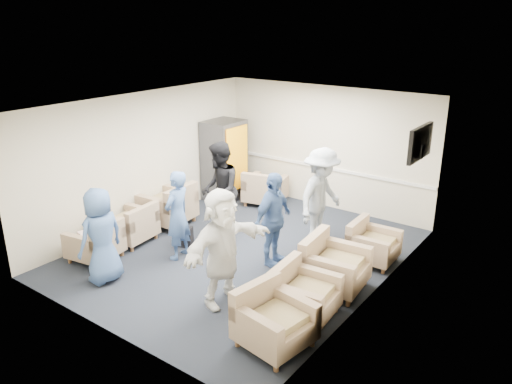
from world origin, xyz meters
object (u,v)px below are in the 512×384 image
Objects in this scene: armchair_right_midfar at (332,267)px; vending_machine at (225,160)px; armchair_left_near at (97,244)px; armchair_corner at (264,190)px; person_mid_right at (273,220)px; person_front_right at (222,247)px; person_front_left at (101,236)px; armchair_right_midnear at (302,295)px; person_back_right at (321,197)px; armchair_left_mid at (132,226)px; armchair_left_far at (170,207)px; armchair_right_far at (371,245)px; armchair_right_near at (272,322)px; person_mid_left at (177,215)px; person_back_left at (220,190)px.

vending_machine is (-3.99, 2.21, 0.57)m from armchair_right_midfar.
vending_machine is (-0.22, 3.78, 0.62)m from armchair_left_near.
person_mid_right is (1.80, -2.29, 0.49)m from armchair_corner.
armchair_right_midfar is 0.55× the size of person_front_right.
armchair_left_near is 0.93m from person_front_left.
person_back_right is at bearing 18.93° from armchair_right_midnear.
armchair_left_far is at bearing 176.77° from armchair_left_mid.
armchair_right_midnear is at bearing 118.82° from armchair_corner.
armchair_right_near is at bearing 176.94° from armchair_right_far.
armchair_left_mid is 3.92m from armchair_right_midfar.
person_mid_left reaches higher than armchair_left_mid.
armchair_right_midnear is 3.30m from person_front_left.
person_back_right is at bearing 81.05° from armchair_right_far.
person_mid_left is at bearing 140.94° from person_back_right.
person_back_right is at bearing 149.59° from person_front_left.
person_front_left reaches higher than armchair_left_far.
vending_machine is (-4.05, 3.96, 0.59)m from armchair_right_near.
armchair_right_midfar is 3.86m from armchair_corner.
person_back_left is 1.04× the size of person_front_right.
person_back_left is (1.27, -1.69, 0.01)m from vending_machine.
armchair_left_near is 0.56× the size of person_mid_left.
armchair_right_midfar is 0.53× the size of person_back_left.
person_mid_left reaches higher than armchair_right_near.
armchair_corner is 0.55× the size of person_back_right.
armchair_right_far is at bearing -50.01° from person_mid_right.
armchair_left_near is at bearing 65.87° from armchair_corner.
person_mid_right reaches higher than armchair_left_near.
armchair_right_midfar is at bearing -34.96° from person_front_right.
person_back_right reaches higher than armchair_right_midfar.
person_mid_left is (1.21, -0.97, 0.43)m from armchair_left_far.
armchair_right_midnear is at bearing -38.08° from vending_machine.
armchair_left_far is at bearing -120.08° from person_back_left.
armchair_left_far is 1.25× the size of armchair_right_far.
person_back_left is (1.19, 0.19, 0.57)m from armchair_left_far.
person_front_right reaches higher than person_mid_left.
armchair_left_far is 4.12m from armchair_right_far.
person_mid_left reaches higher than armchair_right_midnear.
vending_machine reaches higher than person_front_left.
person_back_left reaches higher than person_front_right.
armchair_left_near is 1.01× the size of armchair_left_mid.
armchair_left_near is 0.50× the size of person_front_right.
vending_machine is at bearing 173.64° from armchair_left_near.
armchair_left_near is 0.48× the size of person_back_right.
person_back_left is 1.01× the size of person_back_right.
armchair_left_near is 0.91× the size of armchair_right_midfar.
armchair_right_midnear is 0.90× the size of armchair_right_midfar.
armchair_corner reaches higher than armchair_right_midnear.
armchair_right_near is at bearing 57.89° from armchair_left_far.
armchair_corner is at bearing 149.65° from person_back_left.
armchair_right_midfar reaches higher than armchair_right_far.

